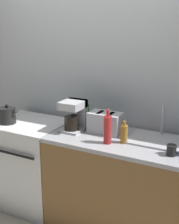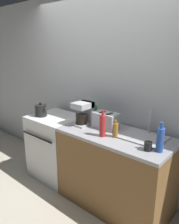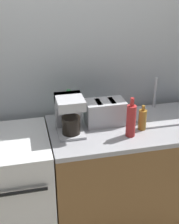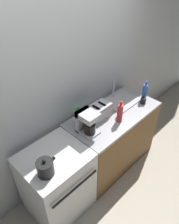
{
  "view_description": "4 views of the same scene",
  "coord_description": "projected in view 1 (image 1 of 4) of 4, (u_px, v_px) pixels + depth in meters",
  "views": [
    {
      "loc": [
        1.4,
        -2.08,
        1.95
      ],
      "look_at": [
        0.14,
        0.33,
        1.13
      ],
      "focal_mm": 50.0,
      "sensor_mm": 36.0,
      "label": 1
    },
    {
      "loc": [
        1.74,
        -1.6,
        1.86
      ],
      "look_at": [
        0.04,
        0.37,
        1.1
      ],
      "focal_mm": 35.0,
      "sensor_mm": 36.0,
      "label": 2
    },
    {
      "loc": [
        -0.35,
        -1.68,
        2.08
      ],
      "look_at": [
        0.14,
        0.4,
        1.04
      ],
      "focal_mm": 50.0,
      "sensor_mm": 36.0,
      "label": 3
    },
    {
      "loc": [
        -1.37,
        -1.02,
        2.7
      ],
      "look_at": [
        0.03,
        0.35,
        1.18
      ],
      "focal_mm": 35.0,
      "sensor_mm": 36.0,
      "label": 4
    }
  ],
  "objects": [
    {
      "name": "toaster",
      "position": [
        105.0,
        123.0,
        2.88
      ],
      "size": [
        0.3,
        0.18,
        0.19
      ],
      "color": "#BCBCC1",
      "rests_on": "counter_block"
    },
    {
      "name": "bottle_green",
      "position": [
        85.0,
        114.0,
        3.07
      ],
      "size": [
        0.09,
        0.09,
        0.27
      ],
      "color": "#338C47",
      "rests_on": "counter_block"
    },
    {
      "name": "stove",
      "position": [
        32.0,
        163.0,
        3.32
      ],
      "size": [
        0.71,
        0.67,
        0.93
      ],
      "color": "silver",
      "rests_on": "ground_plane"
    },
    {
      "name": "kettle",
      "position": [
        8.0,
        115.0,
        3.14
      ],
      "size": [
        0.21,
        0.17,
        0.2
      ],
      "color": "black",
      "rests_on": "stove"
    },
    {
      "name": "wall_back",
      "position": [
        95.0,
        85.0,
        3.17
      ],
      "size": [
        8.0,
        0.05,
        2.6
      ],
      "color": "silver",
      "rests_on": "ground_plane"
    },
    {
      "name": "bottle_red",
      "position": [
        108.0,
        129.0,
        2.62
      ],
      "size": [
        0.07,
        0.07,
        0.3
      ],
      "color": "#B72828",
      "rests_on": "counter_block"
    },
    {
      "name": "cup_black",
      "position": [
        171.0,
        150.0,
        2.41
      ],
      "size": [
        0.07,
        0.07,
        0.09
      ],
      "color": "black",
      "rests_on": "counter_block"
    },
    {
      "name": "coffee_maker",
      "position": [
        74.0,
        114.0,
        2.93
      ],
      "size": [
        0.19,
        0.24,
        0.29
      ],
      "color": "#B7B7BC",
      "rests_on": "counter_block"
    },
    {
      "name": "sink_tray",
      "position": [
        157.0,
        139.0,
        2.71
      ],
      "size": [
        0.48,
        0.38,
        0.28
      ],
      "color": "#B7B7BC",
      "rests_on": "counter_block"
    },
    {
      "name": "counter_block",
      "position": [
        121.0,
        186.0,
        2.88
      ],
      "size": [
        1.31,
        0.65,
        0.93
      ],
      "color": "brown",
      "rests_on": "ground_plane"
    },
    {
      "name": "bottle_amber",
      "position": [
        124.0,
        134.0,
        2.64
      ],
      "size": [
        0.06,
        0.06,
        0.2
      ],
      "color": "#9E6B23",
      "rests_on": "counter_block"
    }
  ]
}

